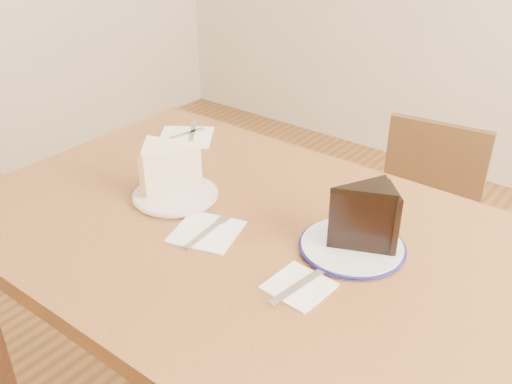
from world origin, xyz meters
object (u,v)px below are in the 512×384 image
Objects in this scene: chair_far at (416,233)px; plate_cream at (176,195)px; table at (243,265)px; chocolate_cake at (358,219)px; plate_navy at (352,247)px; carrot_cake at (174,168)px.

plate_cream is (-0.32, -0.71, 0.35)m from chair_far.
chair_far is (0.12, 0.71, -0.24)m from table.
chocolate_cake reaches higher than table.
carrot_cake is at bearing -173.72° from plate_navy.
plate_cream is 1.55× the size of chocolate_cake.
table is 1.63× the size of chair_far.
chair_far is 0.85m from plate_cream.
plate_cream is 0.43m from chocolate_cake.
chocolate_cake is (0.42, 0.07, 0.07)m from plate_cream.
plate_cream is at bearing 179.42° from table.
plate_navy is at bearing 57.81° from carrot_cake.
chair_far is at bearing 80.41° from table.
table is 10.11× the size of chocolate_cake.
carrot_cake is 1.04× the size of chocolate_cake.
plate_cream is at bearing -171.11° from plate_navy.
table is at bearing 63.22° from chocolate_cake.
plate_navy is at bearing 91.26° from chair_far.
chair_far is 0.74m from plate_navy.
plate_navy is 0.07m from chocolate_cake.
chair_far is at bearing 98.95° from plate_navy.
chocolate_cake reaches higher than plate_cream.
chocolate_cake reaches higher than plate_navy.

